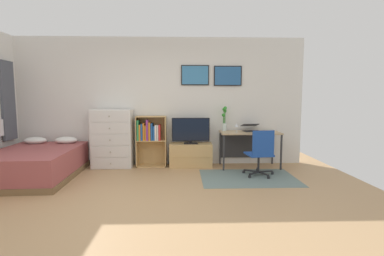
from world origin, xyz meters
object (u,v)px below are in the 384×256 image
at_px(tv_stand, 191,155).
at_px(wine_glass, 237,126).
at_px(bed, 35,163).
at_px(office_chair, 261,152).
at_px(bookshelf, 150,136).
at_px(television, 191,131).
at_px(dresser, 113,139).
at_px(bamboo_vase, 224,118).
at_px(desk, 249,138).
at_px(computer_mouse, 264,131).
at_px(laptop, 251,128).

height_order(tv_stand, wine_glass, wine_glass).
relative_size(bed, office_chair, 2.32).
height_order(bookshelf, television, bookshelf).
bearing_deg(dresser, bamboo_vase, 2.57).
distance_m(desk, wine_glass, 0.41).
xyz_separation_m(bookshelf, tv_stand, (0.85, -0.04, -0.40)).
bearing_deg(bookshelf, office_chair, -22.52).
relative_size(computer_mouse, wine_glass, 0.58).
xyz_separation_m(dresser, television, (1.61, -0.01, 0.15)).
xyz_separation_m(bookshelf, office_chair, (2.10, -0.87, -0.18)).
height_order(bed, computer_mouse, computer_mouse).
xyz_separation_m(office_chair, wine_glass, (-0.32, 0.67, 0.42)).
xyz_separation_m(tv_stand, bamboo_vase, (0.71, 0.09, 0.77)).
bearing_deg(bookshelf, computer_mouse, -4.10).
xyz_separation_m(tv_stand, laptop, (1.27, 0.01, 0.56)).
relative_size(desk, wine_glass, 6.69).
bearing_deg(bookshelf, bamboo_vase, 1.64).
height_order(bookshelf, bamboo_vase, bamboo_vase).
xyz_separation_m(dresser, bamboo_vase, (2.33, 0.10, 0.42)).
height_order(television, computer_mouse, television).
bearing_deg(tv_stand, computer_mouse, -4.72).
xyz_separation_m(tv_stand, desk, (1.21, -0.03, 0.37)).
relative_size(office_chair, bamboo_vase, 1.67).
height_order(television, desk, television).
bearing_deg(television, bookshelf, 175.50).
bearing_deg(bed, wine_glass, 7.11).
xyz_separation_m(tv_stand, television, (0.00, -0.02, 0.51)).
distance_m(bookshelf, laptop, 2.12).
height_order(dresser, laptop, dresser).
height_order(bed, bookshelf, bookshelf).
bearing_deg(bamboo_vase, computer_mouse, -15.11).
bearing_deg(television, computer_mouse, -3.87).
bearing_deg(tv_stand, office_chair, -33.44).
distance_m(dresser, bookshelf, 0.77).
bearing_deg(bed, bamboo_vase, 11.51).
xyz_separation_m(computer_mouse, wine_glass, (-0.58, -0.03, 0.12)).
bearing_deg(dresser, office_chair, -15.81).
height_order(desk, computer_mouse, computer_mouse).
bearing_deg(wine_glass, desk, 25.00).
bearing_deg(bamboo_vase, bookshelf, -178.36).
bearing_deg(computer_mouse, dresser, 178.00).
relative_size(bed, dresser, 1.66).
distance_m(office_chair, laptop, 0.90).
bearing_deg(television, bamboo_vase, 8.89).
distance_m(bed, wine_glass, 3.85).
height_order(bed, laptop, laptop).
bearing_deg(office_chair, bamboo_vase, 113.67).
relative_size(bed, tv_stand, 2.26).
relative_size(dresser, office_chair, 1.39).
bearing_deg(computer_mouse, tv_stand, 175.28).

